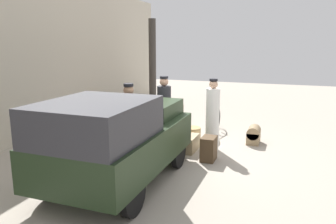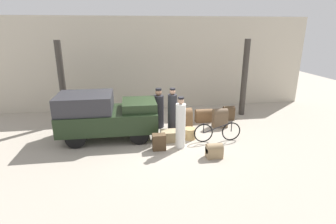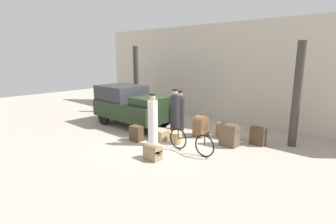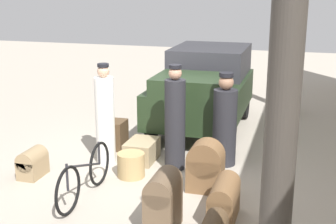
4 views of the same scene
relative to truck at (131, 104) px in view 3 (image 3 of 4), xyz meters
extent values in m
plane|color=#A89E8E|center=(2.14, -0.35, -0.94)|extent=(30.00, 30.00, 0.00)
cube|color=beige|center=(2.14, 3.73, 1.31)|extent=(16.00, 0.15, 4.50)
cylinder|color=#38332D|center=(-1.83, 1.91, 0.82)|extent=(0.27, 0.27, 3.50)
cylinder|color=#38332D|center=(6.21, 1.91, 0.82)|extent=(0.27, 0.27, 3.50)
cylinder|color=black|center=(1.22, 0.81, -0.59)|extent=(0.70, 0.12, 0.70)
cylinder|color=black|center=(1.22, -0.81, -0.59)|extent=(0.70, 0.12, 0.70)
cylinder|color=black|center=(-0.96, 0.81, -0.59)|extent=(0.70, 0.12, 0.70)
cylinder|color=black|center=(-0.96, -0.81, -0.59)|extent=(0.70, 0.12, 0.70)
cube|color=black|center=(0.13, 0.00, -0.21)|extent=(3.52, 1.78, 0.71)
cube|color=#2D2D33|center=(-0.66, 0.00, 0.46)|extent=(1.93, 1.63, 0.64)
cube|color=black|center=(1.28, 0.00, 0.30)|extent=(1.23, 1.39, 0.32)
torus|color=black|center=(4.56, -0.94, -0.59)|extent=(0.70, 0.04, 0.70)
torus|color=black|center=(3.52, -0.94, -0.59)|extent=(0.70, 0.04, 0.70)
cylinder|color=#232328|center=(4.04, -0.94, -0.41)|extent=(1.06, 0.04, 0.38)
cylinder|color=#232328|center=(3.52, -0.94, -0.40)|extent=(0.04, 0.04, 0.36)
cylinder|color=#232328|center=(4.56, -0.94, -0.39)|extent=(0.04, 0.04, 0.39)
cylinder|color=tan|center=(3.09, -0.57, -0.73)|extent=(0.46, 0.46, 0.41)
cylinder|color=white|center=(2.62, -1.22, -0.16)|extent=(0.34, 0.34, 1.56)
sphere|color=tan|center=(2.62, -1.22, 0.72)|extent=(0.21, 0.21, 0.21)
cylinder|color=black|center=(2.62, -1.22, 0.83)|extent=(0.20, 0.20, 0.06)
cylinder|color=#232328|center=(2.10, 0.81, -0.26)|extent=(0.42, 0.42, 1.35)
sphere|color=#936B51|center=(2.10, 0.81, 0.55)|extent=(0.26, 0.26, 0.26)
cylinder|color=black|center=(2.10, 0.81, 0.68)|extent=(0.25, 0.25, 0.07)
cylinder|color=#232328|center=(2.54, 0.03, -0.15)|extent=(0.35, 0.35, 1.57)
sphere|color=tan|center=(2.54, 0.03, 0.74)|extent=(0.22, 0.22, 0.22)
cylinder|color=black|center=(2.54, 0.03, 0.85)|extent=(0.21, 0.21, 0.06)
cube|color=brown|center=(4.13, 1.16, -0.73)|extent=(0.75, 0.34, 0.41)
cylinder|color=brown|center=(4.13, 1.16, -0.53)|extent=(0.75, 0.34, 0.34)
cube|color=#937A56|center=(3.54, -2.14, -0.78)|extent=(0.51, 0.33, 0.32)
cylinder|color=#937A56|center=(3.54, -2.14, -0.62)|extent=(0.51, 0.33, 0.33)
cube|color=brown|center=(4.62, 0.45, -0.63)|extent=(0.59, 0.37, 0.61)
cylinder|color=brown|center=(4.62, 0.45, -0.33)|extent=(0.59, 0.37, 0.37)
cube|color=#4C3823|center=(5.29, 1.23, -0.68)|extent=(0.50, 0.27, 0.51)
cylinder|color=#4C3823|center=(5.29, 1.23, -0.43)|extent=(0.50, 0.27, 0.27)
cube|color=#4C3823|center=(1.86, -1.32, -0.66)|extent=(0.45, 0.31, 0.55)
cube|color=brown|center=(3.26, 0.72, -0.67)|extent=(0.41, 0.54, 0.53)
cylinder|color=brown|center=(3.26, 0.72, -0.41)|extent=(0.41, 0.54, 0.54)
cube|color=#9E8966|center=(2.36, -0.64, -0.75)|extent=(0.70, 0.50, 0.38)
camera|label=1|loc=(-5.14, -2.94, 1.71)|focal=35.00mm
camera|label=2|loc=(0.98, -9.40, 3.03)|focal=28.00mm
camera|label=3|loc=(8.82, -7.25, 2.11)|focal=28.00mm
camera|label=4|loc=(9.86, 2.04, 2.18)|focal=50.00mm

